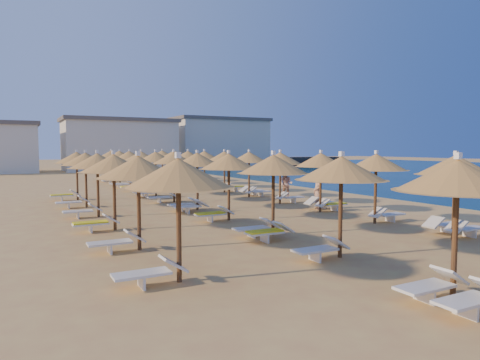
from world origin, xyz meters
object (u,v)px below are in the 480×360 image
jetty (264,162)px  beachgoer_a (318,192)px  beachgoer_b (286,184)px  parasol_row_west (185,160)px  parasol_row_east (264,158)px

jetty → beachgoer_a: size_ratio=16.69×
jetty → beachgoer_b: 47.66m
jetty → beachgoer_b: bearing=-119.0°
beachgoer_a → beachgoer_b: bearing=-178.5°
beachgoer_b → parasol_row_west: bearing=-122.4°
parasol_row_east → parasol_row_west: bearing=180.0°
parasol_row_west → jetty: bearing=54.0°
jetty → beachgoer_a: beachgoer_a is taller
jetty → beachgoer_a: bearing=-117.6°
parasol_row_east → beachgoer_a: size_ratio=23.56×
parasol_row_east → beachgoer_b: (1.79, 0.25, -1.62)m
parasol_row_east → beachgoer_a: 4.80m
parasol_row_west → beachgoer_a: (5.59, -4.48, -1.63)m
beachgoer_a → beachgoer_b: beachgoer_b is taller
beachgoer_b → beachgoer_a: bearing=-49.1°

